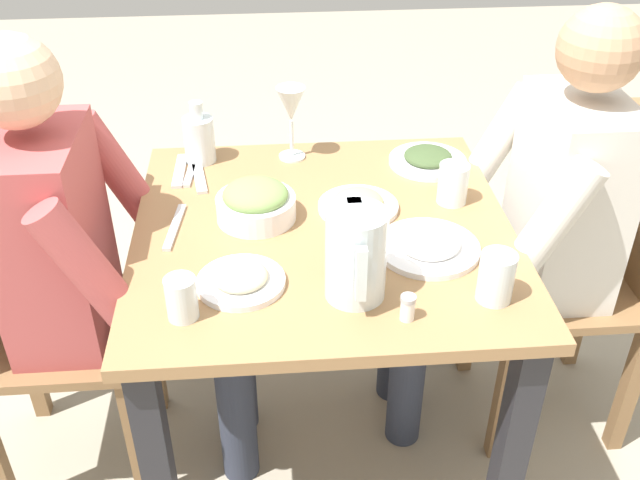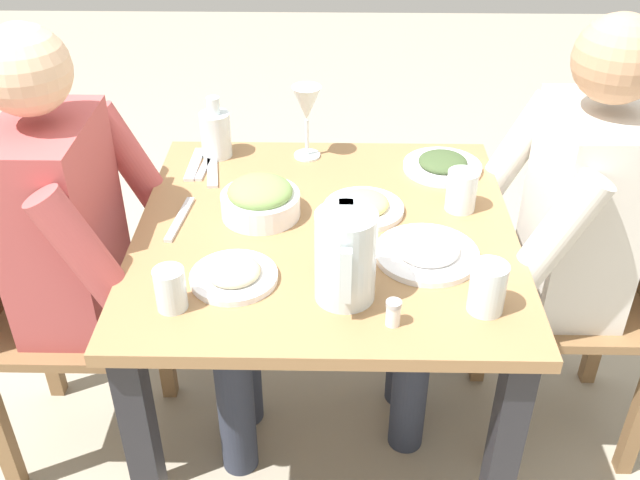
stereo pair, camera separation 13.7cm
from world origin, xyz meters
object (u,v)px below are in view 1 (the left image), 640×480
object	(u,v)px
salad_bowl	(256,202)
oil_carafe	(199,141)
diner_far	(527,221)
water_glass_near_right	(496,277)
plate_yoghurt	(428,244)
chair_near	(22,315)
wine_glass	(291,108)
dining_table	(323,272)
diner_near	(99,261)
water_glass_far_left	(181,298)
plate_beans	(241,279)
chair_far	(595,265)
plate_fries	(358,204)
plate_dolmas	(428,159)
water_pitcher	(356,255)
water_glass_near_left	(453,184)
salt_shaker	(408,307)

from	to	relation	value
salad_bowl	oil_carafe	xyz separation A→B (m)	(-0.30, -0.14, 0.01)
diner_far	water_glass_near_right	xyz separation A→B (m)	(0.37, -0.20, 0.12)
plate_yoghurt	chair_near	bearing A→B (deg)	-97.02
wine_glass	oil_carafe	bearing A→B (deg)	-90.51
wine_glass	salad_bowl	bearing A→B (deg)	-18.31
dining_table	diner_near	xyz separation A→B (m)	(-0.01, -0.51, 0.06)
dining_table	water_glass_near_right	distance (m)	0.46
diner_near	water_glass_far_left	bearing A→B (deg)	36.84
diner_far	water_glass_far_left	world-z (taller)	diner_far
plate_beans	water_glass_far_left	distance (m)	0.14
salad_bowl	chair_far	bearing A→B (deg)	92.44
plate_fries	water_glass_far_left	distance (m)	0.53
plate_dolmas	water_glass_far_left	xyz separation A→B (m)	(0.57, -0.59, 0.03)
diner_near	plate_dolmas	world-z (taller)	diner_near
plate_yoghurt	plate_dolmas	xyz separation A→B (m)	(-0.39, 0.08, -0.00)
water_glass_near_right	water_glass_far_left	xyz separation A→B (m)	(0.00, -0.61, -0.01)
plate_yoghurt	water_glass_near_right	xyz separation A→B (m)	(0.17, 0.09, 0.04)
water_pitcher	oil_carafe	size ratio (longest dim) A/B	1.16
salad_bowl	water_glass_near_left	world-z (taller)	water_glass_near_left
chair_far	plate_yoghurt	distance (m)	0.59
water_pitcher	plate_yoghurt	world-z (taller)	water_pitcher
water_pitcher	plate_fries	world-z (taller)	water_pitcher
water_glass_near_left	wine_glass	distance (m)	0.46
plate_beans	water_glass_near_left	bearing A→B (deg)	119.93
plate_yoghurt	diner_far	bearing A→B (deg)	124.02
water_pitcher	salad_bowl	bearing A→B (deg)	-147.44
water_glass_near_right	oil_carafe	distance (m)	0.88
water_glass_far_left	diner_far	bearing A→B (deg)	115.11
plate_fries	water_glass_near_left	distance (m)	0.23
water_glass_far_left	wine_glass	bearing A→B (deg)	159.28
plate_fries	salt_shaker	world-z (taller)	salt_shaker
diner_near	oil_carafe	xyz separation A→B (m)	(-0.34, 0.22, 0.12)
chair_near	plate_fries	distance (m)	0.84
dining_table	chair_near	world-z (taller)	chair_near
chair_far	plate_yoghurt	size ratio (longest dim) A/B	3.95
chair_far	water_glass_near_right	xyz separation A→B (m)	(0.37, -0.41, 0.27)
plate_fries	wine_glass	bearing A→B (deg)	-152.88
chair_near	salt_shaker	xyz separation A→B (m)	(0.34, 0.85, 0.24)
water_glass_near_left	wine_glass	world-z (taller)	wine_glass
chair_far	water_pitcher	size ratio (longest dim) A/B	4.66
salt_shaker	plate_yoghurt	bearing A→B (deg)	158.65
dining_table	water_pitcher	bearing A→B (deg)	9.51
water_pitcher	wine_glass	bearing A→B (deg)	-170.99
water_pitcher	plate_beans	world-z (taller)	water_pitcher
chair_near	water_pitcher	size ratio (longest dim) A/B	4.66
chair_near	water_pitcher	bearing A→B (deg)	71.57
diner_far	plate_fries	bearing A→B (deg)	-87.49
chair_far	oil_carafe	distance (m)	1.08
dining_table	wine_glass	size ratio (longest dim) A/B	4.38
water_glass_near_left	plate_dolmas	bearing A→B (deg)	-174.78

